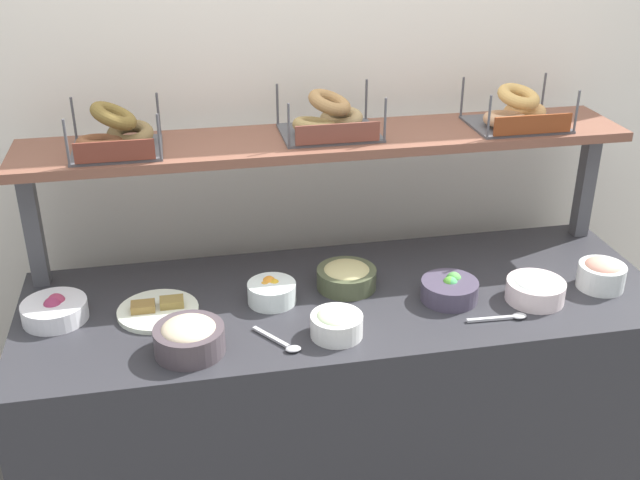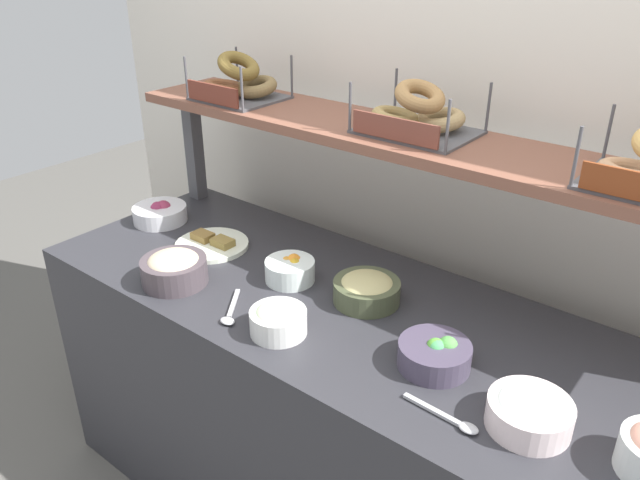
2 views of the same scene
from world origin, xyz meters
TOP-DOWN VIEW (x-y plane):
  - back_wall at (0.00, 0.55)m, footprint 3.18×0.06m
  - deli_counter at (0.00, 0.00)m, footprint 1.98×0.70m
  - shelf_riser_left at (-0.93, 0.27)m, footprint 0.05×0.05m
  - upper_shelf at (0.00, 0.27)m, footprint 1.94×0.32m
  - bowl_fruit_salad at (-0.23, 0.01)m, footprint 0.15×0.15m
  - bowl_scallion_spread at (-0.07, -0.21)m, footprint 0.15×0.15m
  - bowl_tuna_salad at (-0.48, -0.21)m, footprint 0.19×0.19m
  - bowl_beet_salad at (-0.86, 0.03)m, footprint 0.19×0.19m
  - bowl_cream_cheese at (0.56, -0.14)m, footprint 0.18×0.18m
  - bowl_veggie_mix at (0.31, -0.08)m, footprint 0.17×0.17m
  - bowl_hummus at (0.02, 0.05)m, footprint 0.19×0.19m
  - serving_plate_white at (-0.57, 0.01)m, footprint 0.24×0.24m
  - serving_spoon_near_plate at (-0.23, -0.23)m, footprint 0.12×0.15m
  - serving_spoon_by_edge at (0.43, -0.23)m, footprint 0.18×0.03m
  - bagel_basket_cinnamon_raisin at (-0.65, 0.25)m, footprint 0.27×0.25m
  - bagel_basket_everything at (0.01, 0.28)m, footprint 0.31×0.27m

SIDE VIEW (x-z plane):
  - deli_counter at x=0.00m, z-range 0.00..0.85m
  - serving_spoon_near_plate at x=-0.23m, z-range 0.85..0.86m
  - serving_spoon_by_edge at x=0.43m, z-range 0.85..0.86m
  - serving_plate_white at x=-0.57m, z-range 0.84..0.88m
  - bowl_beet_salad at x=-0.86m, z-range 0.84..0.92m
  - bowl_fruit_salad at x=-0.23m, z-range 0.85..0.92m
  - bowl_veggie_mix at x=0.31m, z-range 0.85..0.92m
  - bowl_hummus at x=0.02m, z-range 0.85..0.93m
  - bowl_cream_cheese at x=0.56m, z-range 0.85..0.93m
  - bowl_scallion_spread at x=-0.07m, z-range 0.85..0.93m
  - bowl_tuna_salad at x=-0.48m, z-range 0.85..0.95m
  - shelf_riser_left at x=-0.93m, z-range 0.85..1.25m
  - back_wall at x=0.00m, z-range 0.00..2.40m
  - upper_shelf at x=0.00m, z-range 1.25..1.28m
  - bagel_basket_everything at x=0.01m, z-range 1.26..1.40m
  - bagel_basket_cinnamon_raisin at x=-0.65m, z-range 1.25..1.41m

